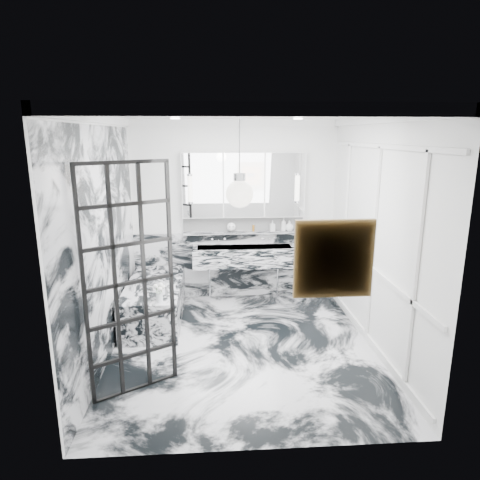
{
  "coord_description": "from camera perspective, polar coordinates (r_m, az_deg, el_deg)",
  "views": [
    {
      "loc": [
        -0.35,
        -4.85,
        2.58
      ],
      "look_at": [
        0.01,
        0.5,
        1.25
      ],
      "focal_mm": 32.0,
      "sensor_mm": 36.0,
      "label": 1
    }
  ],
  "objects": [
    {
      "name": "wall_back",
      "position": [
        6.76,
        -0.83,
        3.86
      ],
      "size": [
        3.6,
        0.0,
        3.6
      ],
      "primitive_type": "plane",
      "rotation": [
        1.57,
        0.0,
        0.0
      ],
      "color": "white",
      "rests_on": "floor"
    },
    {
      "name": "bathtub",
      "position": [
        6.24,
        -11.27,
        -8.04
      ],
      "size": [
        0.75,
        1.65,
        0.55
      ],
      "primitive_type": "cube",
      "color": "silver",
      "rests_on": "floor"
    },
    {
      "name": "wall_right",
      "position": [
        5.36,
        17.6,
        0.53
      ],
      "size": [
        0.0,
        3.6,
        3.6
      ],
      "primitive_type": "plane",
      "rotation": [
        1.57,
        0.0,
        -1.57
      ],
      "color": "white",
      "rests_on": "floor"
    },
    {
      "name": "marble_clad_back",
      "position": [
        6.95,
        -0.79,
        -3.3
      ],
      "size": [
        3.18,
        0.05,
        1.05
      ],
      "primitive_type": "cube",
      "color": "silver",
      "rests_on": "floor"
    },
    {
      "name": "mirror_cabinet",
      "position": [
        6.64,
        0.5,
        7.33
      ],
      "size": [
        1.9,
        0.16,
        1.0
      ],
      "primitive_type": "cube",
      "color": "white",
      "rests_on": "wall_back"
    },
    {
      "name": "wall_left",
      "position": [
        5.14,
        -17.79,
        -0.03
      ],
      "size": [
        0.0,
        3.6,
        3.6
      ],
      "primitive_type": "plane",
      "rotation": [
        1.57,
        0.0,
        1.57
      ],
      "color": "white",
      "rests_on": "floor"
    },
    {
      "name": "ledge",
      "position": [
        6.76,
        0.49,
        1.0
      ],
      "size": [
        1.9,
        0.14,
        0.04
      ],
      "primitive_type": "cube",
      "color": "silver",
      "rests_on": "wall_back"
    },
    {
      "name": "subway_tile",
      "position": [
        6.79,
        0.45,
        2.23
      ],
      "size": [
        1.9,
        0.03,
        0.23
      ],
      "primitive_type": "cube",
      "color": "white",
      "rests_on": "wall_back"
    },
    {
      "name": "face_pot",
      "position": [
        6.72,
        -1.17,
        1.75
      ],
      "size": [
        0.14,
        0.14,
        0.14
      ],
      "primitive_type": "sphere",
      "color": "white",
      "rests_on": "ledge"
    },
    {
      "name": "marble_clad_left",
      "position": [
        5.16,
        -17.58,
        -0.68
      ],
      "size": [
        0.02,
        3.56,
        2.68
      ],
      "primitive_type": "cube",
      "color": "silver",
      "rests_on": "floor"
    },
    {
      "name": "floor",
      "position": [
        5.51,
        0.26,
        -14.04
      ],
      "size": [
        3.6,
        3.6,
        0.0
      ],
      "primitive_type": "plane",
      "color": "silver",
      "rests_on": "ground"
    },
    {
      "name": "soap_bottle_b",
      "position": [
        6.78,
        4.34,
        1.9
      ],
      "size": [
        0.09,
        0.09,
        0.17
      ],
      "primitive_type": "imported",
      "rotation": [
        0.0,
        0.0,
        0.12
      ],
      "color": "#4C4C51",
      "rests_on": "ledge"
    },
    {
      "name": "artwork",
      "position": [
        3.36,
        12.38,
        -2.46
      ],
      "size": [
        0.51,
        0.05,
        0.51
      ],
      "primitive_type": "cube",
      "color": "orange",
      "rests_on": "wall_front"
    },
    {
      "name": "trough_sink",
      "position": [
        6.69,
        0.59,
        -2.16
      ],
      "size": [
        1.6,
        0.45,
        0.3
      ],
      "primitive_type": "cube",
      "color": "silver",
      "rests_on": "wall_back"
    },
    {
      "name": "sconce_left",
      "position": [
        6.54,
        -6.67,
        6.78
      ],
      "size": [
        0.07,
        0.07,
        0.4
      ],
      "primitive_type": "cylinder",
      "color": "white",
      "rests_on": "mirror_cabinet"
    },
    {
      "name": "amber_bottle",
      "position": [
        6.75,
        1.8,
        1.58
      ],
      "size": [
        0.04,
        0.04,
        0.1
      ],
      "primitive_type": "cylinder",
      "color": "#8C5919",
      "rests_on": "ledge"
    },
    {
      "name": "panel_molding",
      "position": [
        5.38,
        17.33,
        -0.51
      ],
      "size": [
        0.03,
        3.4,
        2.3
      ],
      "primitive_type": "cube",
      "color": "white",
      "rests_on": "floor"
    },
    {
      "name": "wall_front",
      "position": [
        3.29,
        2.57,
        -7.14
      ],
      "size": [
        3.6,
        0.0,
        3.6
      ],
      "primitive_type": "plane",
      "rotation": [
        -1.57,
        0.0,
        0.0
      ],
      "color": "white",
      "rests_on": "floor"
    },
    {
      "name": "flower_vase",
      "position": [
        5.45,
        -10.67,
        -7.53
      ],
      "size": [
        0.08,
        0.08,
        0.12
      ],
      "primitive_type": "cylinder",
      "color": "silver",
      "rests_on": "bathtub"
    },
    {
      "name": "soap_bottle_c",
      "position": [
        6.82,
        6.6,
        1.91
      ],
      "size": [
        0.15,
        0.15,
        0.17
      ],
      "primitive_type": "imported",
      "rotation": [
        0.0,
        0.0,
        0.16
      ],
      "color": "silver",
      "rests_on": "ledge"
    },
    {
      "name": "pendant_light",
      "position": [
        3.57,
        -0.06,
        6.16
      ],
      "size": [
        0.23,
        0.23,
        0.23
      ],
      "primitive_type": "sphere",
      "color": "white",
      "rests_on": "ceiling"
    },
    {
      "name": "ceiling",
      "position": [
        4.87,
        0.3,
        16.5
      ],
      "size": [
        3.6,
        3.6,
        0.0
      ],
      "primitive_type": "plane",
      "rotation": [
        3.14,
        0.0,
        0.0
      ],
      "color": "white",
      "rests_on": "wall_back"
    },
    {
      "name": "soap_bottle_a",
      "position": [
        6.8,
        5.83,
        2.07
      ],
      "size": [
        0.09,
        0.09,
        0.21
      ],
      "primitive_type": "imported",
      "rotation": [
        0.0,
        0.0,
        0.13
      ],
      "color": "#8C5919",
      "rests_on": "ledge"
    },
    {
      "name": "sconce_right",
      "position": [
        6.66,
        7.66,
        6.89
      ],
      "size": [
        0.07,
        0.07,
        0.4
      ],
      "primitive_type": "cylinder",
      "color": "white",
      "rests_on": "mirror_cabinet"
    },
    {
      "name": "crittall_door",
      "position": [
        4.34,
        -14.45,
        -5.56
      ],
      "size": [
        0.78,
        0.48,
        2.33
      ],
      "primitive_type": null,
      "rotation": [
        0.0,
        0.0,
        0.53
      ],
      "color": "black",
      "rests_on": "floor"
    }
  ]
}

